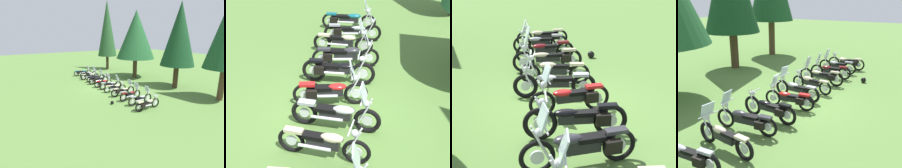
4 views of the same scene
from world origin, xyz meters
The scene contains 11 objects.
ground_plane centered at (0.00, 0.00, 0.00)m, with size 80.00×80.00×0.00m, color #547A38.
motorcycle_3 centered at (-2.95, 0.24, 0.48)m, with size 0.70×2.33×1.36m.
motorcycle_4 centered at (-1.83, 0.01, 0.46)m, with size 0.69×2.33×1.04m.
motorcycle_5 centered at (-0.55, -0.14, 0.46)m, with size 0.67×2.15×1.35m.
motorcycle_6 centered at (0.56, 0.11, 0.46)m, with size 0.73×2.34×1.36m.
motorcycle_7 centered at (1.68, -0.12, 0.44)m, with size 0.71×2.18×0.98m.
motorcycle_8 centered at (2.95, -0.17, 0.47)m, with size 0.68×2.44×1.39m.
motorcycle_9 centered at (4.15, -0.21, 0.47)m, with size 0.61×2.28×1.37m.
motorcycle_10 centered at (5.38, -0.22, 0.47)m, with size 0.72×2.28×1.38m.
motorcycle_11 centered at (6.46, -0.53, 0.46)m, with size 0.69×2.28×1.01m.
dropped_helmet centered at (4.20, -2.07, 0.14)m, with size 0.28×0.28×0.28m, color black.
Camera 3 is at (-8.50, 1.75, 3.87)m, focal length 55.69 mm.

